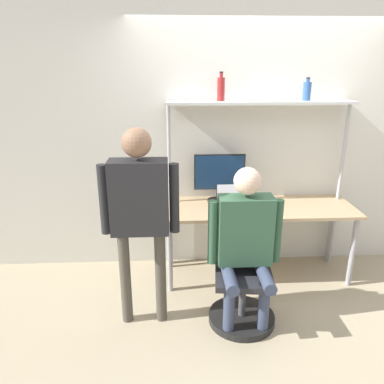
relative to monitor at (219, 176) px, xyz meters
name	(u,v)px	position (x,y,z in m)	size (l,w,h in m)	color
ground_plane	(262,292)	(0.37, -0.52, -1.02)	(12.00, 12.00, 0.00)	tan
wall_back	(254,139)	(0.37, 0.18, 0.33)	(8.00, 0.06, 2.70)	silver
desk	(258,214)	(0.37, -0.18, -0.34)	(1.88, 0.65, 0.75)	tan
shelf_unit	(259,128)	(0.37, 0.00, 0.48)	(1.78, 0.27, 1.75)	silver
monitor	(219,176)	(0.00, 0.00, 0.00)	(0.51, 0.24, 0.49)	black
laptop	(233,203)	(0.11, -0.23, -0.21)	(0.29, 0.24, 0.22)	#BCBCC1
cell_phone	(260,209)	(0.37, -0.27, -0.26)	(0.07, 0.15, 0.01)	black
office_chair	(242,289)	(0.10, -0.89, -0.74)	(0.56, 0.56, 0.92)	black
person_seated	(246,237)	(0.10, -0.93, -0.22)	(0.59, 0.47, 1.34)	#38425B
person_standing	(140,204)	(-0.73, -0.87, 0.04)	(0.61, 0.22, 1.65)	#4C473D
bottle_blue	(307,91)	(0.81, 0.00, 0.82)	(0.07, 0.07, 0.21)	#335999
bottle_red	(221,89)	(-0.01, 0.00, 0.84)	(0.07, 0.07, 0.26)	maroon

